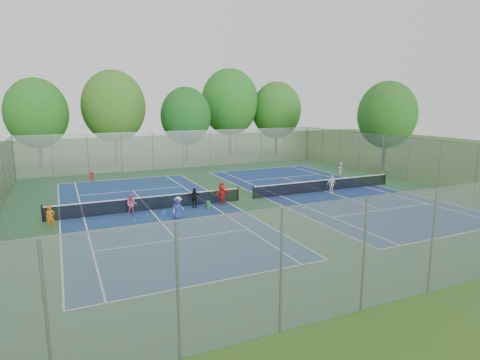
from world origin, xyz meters
The scene contains 36 objects.
ground centered at (0.00, 0.00, 0.00)m, with size 120.00×120.00×0.00m, color #32581B.
court_pad centered at (0.00, 0.00, 0.01)m, with size 32.00×32.00×0.01m, color #295834.
court_left centered at (-7.00, 0.00, 0.02)m, with size 10.97×23.77×0.01m, color navy.
court_right centered at (7.00, 0.00, 0.02)m, with size 10.97×23.77×0.01m, color navy.
net_left centered at (-7.00, 0.00, 0.46)m, with size 12.87×0.10×0.91m, color black.
net_right centered at (7.00, 0.00, 0.46)m, with size 12.87×0.10×0.91m, color black.
fence_north centered at (0.00, 16.00, 2.00)m, with size 32.00×0.10×4.00m, color gray.
fence_south centered at (0.00, -16.00, 2.00)m, with size 32.00×0.10×4.00m, color gray.
fence_east centered at (16.00, 0.00, 2.00)m, with size 32.00×0.10×4.00m, color gray.
tree_nw centered at (-14.00, 22.00, 5.89)m, with size 6.40×6.40×9.58m.
tree_nl centered at (-6.00, 23.00, 6.54)m, with size 7.20×7.20×10.69m.
tree_nc centered at (2.00, 21.00, 5.39)m, with size 6.00×6.00×8.85m.
tree_nr centered at (9.00, 24.00, 7.04)m, with size 7.60×7.60×11.42m.
tree_ne centered at (15.00, 22.00, 5.97)m, with size 6.60×6.60×9.77m.
tree_side_e centered at (19.00, 6.00, 5.74)m, with size 6.00×6.00×9.20m.
ball_crate centered at (-6.38, -1.45, 0.13)m, with size 0.30×0.30×0.26m, color blue.
ball_hopper centered at (-3.37, -1.17, 0.25)m, with size 0.26×0.26×0.51m, color #227F2B.
student_a centered at (-12.93, -1.58, 0.66)m, with size 0.48×0.32×1.33m, color #CC6313.
student_b centered at (-8.27, -0.60, 0.67)m, with size 0.65×0.51×1.34m, color #DB5586.
student_c centered at (-5.81, -2.59, 0.68)m, with size 0.88×0.51×1.36m, color silver.
student_d centered at (-4.12, -0.60, 0.69)m, with size 0.80×0.33×1.37m, color black.
student_e centered at (-5.90, -2.71, 0.65)m, with size 0.64×0.42×1.31m, color #293D98.
student_f centered at (-2.10, -0.60, 0.77)m, with size 1.43×0.46×1.54m, color red.
child_far_baseline centered at (-9.69, 11.35, 0.50)m, with size 0.65×0.37×1.01m, color maroon.
instructor centered at (11.26, 3.46, 0.80)m, with size 0.58×0.38×1.60m, color gray.
teen_court_b centered at (7.00, -0.91, 0.72)m, with size 0.85×0.35×1.45m, color white.
tennis_ball_0 centered at (-5.63, -3.87, 0.03)m, with size 0.07×0.07×0.07m, color yellow.
tennis_ball_1 centered at (-7.40, -1.02, 0.03)m, with size 0.07×0.07×0.07m, color #BFD230.
tennis_ball_2 centered at (-6.57, -1.31, 0.03)m, with size 0.07×0.07×0.07m, color #C3D030.
tennis_ball_3 centered at (-3.11, -4.92, 0.03)m, with size 0.07×0.07×0.07m, color #CCDB32.
tennis_ball_4 centered at (-8.36, -2.27, 0.03)m, with size 0.07×0.07×0.07m, color #BDE435.
tennis_ball_5 centered at (-8.00, -2.26, 0.03)m, with size 0.07×0.07×0.07m, color #BEDC33.
tennis_ball_6 centered at (-6.42, -5.65, 0.03)m, with size 0.07×0.07×0.07m, color gold.
tennis_ball_7 centered at (-5.61, -5.01, 0.03)m, with size 0.07×0.07×0.07m, color #C2D230.
tennis_ball_8 centered at (-4.58, -6.80, 0.03)m, with size 0.07×0.07×0.07m, color #C6E234.
tennis_ball_9 centered at (-10.85, -6.54, 0.03)m, with size 0.07×0.07×0.07m, color #C4E435.
Camera 1 is at (-12.23, -25.80, 7.03)m, focal length 30.00 mm.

